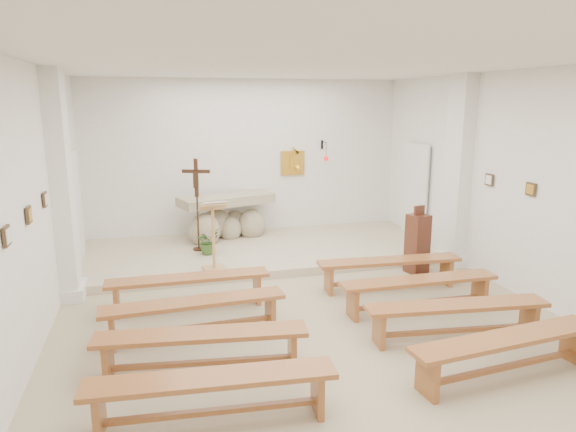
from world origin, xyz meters
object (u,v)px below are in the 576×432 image
object	(u,v)px
bench_right_front	(389,267)
bench_right_fourth	(506,347)
crucifix_stand	(197,198)
donation_pedestal	(417,243)
bench_left_fourth	(212,388)
bench_right_third	(456,313)
bench_left_second	(194,309)
bench_left_third	(202,343)
lectern	(214,236)
altar	(226,220)
bench_left_front	(189,284)
bench_right_second	(419,287)

from	to	relation	value
bench_right_front	bench_right_fourth	world-z (taller)	same
crucifix_stand	donation_pedestal	size ratio (longest dim) A/B	1.47
bench_left_fourth	bench_right_fourth	distance (m)	3.24
bench_left_fourth	bench_right_front	bearing A→B (deg)	46.55
bench_right_front	bench_right_third	world-z (taller)	same
bench_right_front	bench_left_second	distance (m)	3.38
bench_right_front	bench_left_third	xyz separation A→B (m)	(-3.24, -1.94, 0.00)
lectern	bench_right_front	xyz separation A→B (m)	(2.71, -1.23, -0.39)
bench_right_fourth	altar	bearing A→B (deg)	103.79
bench_right_fourth	lectern	bearing A→B (deg)	117.53
altar	bench_left_fourth	xyz separation A→B (m)	(-1.03, -6.23, -0.16)
bench_right_fourth	bench_right_front	bearing A→B (deg)	84.31
crucifix_stand	bench_right_third	size ratio (longest dim) A/B	0.75
altar	bench_left_second	bearing A→B (deg)	-121.03
crucifix_stand	bench_right_fourth	size ratio (longest dim) A/B	0.75
donation_pedestal	bench_right_front	xyz separation A→B (m)	(-0.84, -0.62, -0.17)
altar	bench_right_fourth	xyz separation A→B (m)	(2.20, -6.23, -0.16)
bench_left_third	bench_right_fourth	world-z (taller)	same
bench_left_front	bench_left_fourth	bearing A→B (deg)	-89.69
bench_left_front	bench_left_third	xyz separation A→B (m)	(-0.00, -1.94, 0.00)
lectern	bench_right_third	distance (m)	4.19
lectern	bench_right_front	distance (m)	3.00
bench_left_second	bench_right_third	distance (m)	3.38
bench_right_front	bench_left_fourth	distance (m)	4.35
altar	bench_left_third	world-z (taller)	altar
bench_left_fourth	bench_left_third	bearing A→B (deg)	94.63
bench_right_second	bench_right_third	size ratio (longest dim) A/B	0.99
altar	bench_left_fourth	size ratio (longest dim) A/B	0.88
donation_pedestal	bench_left_second	distance (m)	4.38
crucifix_stand	bench_right_second	bearing A→B (deg)	-29.50
bench_left_fourth	donation_pedestal	bearing A→B (deg)	45.50
bench_left_front	bench_right_front	xyz separation A→B (m)	(3.24, 0.00, 0.00)
altar	bench_left_second	world-z (taller)	altar
altar	crucifix_stand	distance (m)	1.19
bench_right_front	bench_left_fourth	size ratio (longest dim) A/B	1.00
altar	bench_right_third	size ratio (longest dim) A/B	0.88
altar	bench_right_front	size ratio (longest dim) A/B	0.88
altar	crucifix_stand	world-z (taller)	crucifix_stand
altar	bench_right_second	distance (m)	4.83
lectern	bench_left_front	bearing A→B (deg)	-119.95
altar	bench_right_third	bearing A→B (deg)	-84.79
lectern	crucifix_stand	xyz separation A→B (m)	(-0.15, 1.34, 0.43)
bench_left_second	bench_right_fourth	size ratio (longest dim) A/B	1.00
bench_left_front	lectern	bearing A→B (deg)	67.10
bench_left_third	bench_right_fourth	bearing A→B (deg)	-9.38
donation_pedestal	bench_left_second	bearing A→B (deg)	-172.61
bench_left_second	crucifix_stand	bearing A→B (deg)	80.88
bench_left_front	bench_right_second	bearing A→B (deg)	-16.36
lectern	bench_left_second	distance (m)	2.29
bench_right_front	bench_right_fourth	size ratio (longest dim) A/B	1.00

